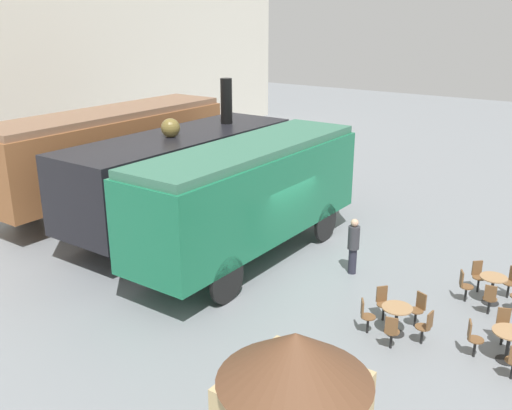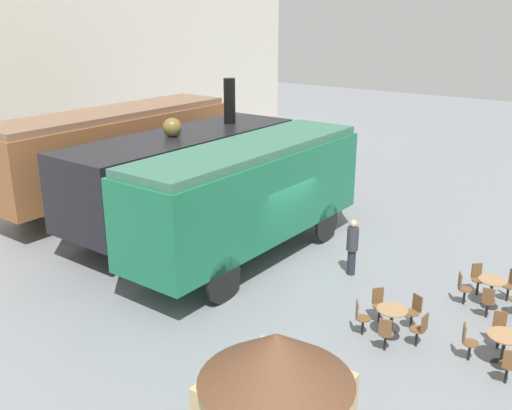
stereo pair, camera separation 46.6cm
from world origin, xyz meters
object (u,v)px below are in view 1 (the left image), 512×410
at_px(streamlined_locomotive, 266,185).
at_px(cafe_table_near, 493,284).
at_px(passenger_coach_wooden, 111,148).
at_px(visitor_person, 353,244).
at_px(cafe_table_far, 397,314).
at_px(cafe_table_mid, 509,339).
at_px(steam_locomotive, 182,170).
at_px(cafe_chair_0, 478,274).

height_order(streamlined_locomotive, cafe_table_near, streamlined_locomotive).
height_order(passenger_coach_wooden, visitor_person, passenger_coach_wooden).
bearing_deg(passenger_coach_wooden, cafe_table_far, -102.19).
bearing_deg(cafe_table_mid, passenger_coach_wooden, 80.96).
relative_size(steam_locomotive, visitor_person, 5.44).
bearing_deg(cafe_table_far, cafe_table_mid, -81.66).
distance_m(cafe_table_mid, cafe_table_far, 2.47).
height_order(passenger_coach_wooden, cafe_table_near, passenger_coach_wooden).
distance_m(streamlined_locomotive, cafe_table_mid, 8.33).
bearing_deg(cafe_table_far, visitor_person, 43.76).
xyz_separation_m(steam_locomotive, cafe_chair_0, (1.07, -9.90, -1.64)).
xyz_separation_m(cafe_table_near, cafe_table_mid, (-2.57, -0.98, -0.00)).
bearing_deg(steam_locomotive, streamlined_locomotive, -89.34).
bearing_deg(cafe_table_mid, steam_locomotive, 79.95).
bearing_deg(visitor_person, passenger_coach_wooden, 88.12).
distance_m(cafe_table_mid, visitor_person, 5.28).
distance_m(steam_locomotive, cafe_chair_0, 10.09).
relative_size(streamlined_locomotive, cafe_table_mid, 14.49).
distance_m(streamlined_locomotive, cafe_chair_0, 6.71).
relative_size(passenger_coach_wooden, cafe_chair_0, 11.99).
relative_size(steam_locomotive, cafe_table_mid, 12.29).
bearing_deg(cafe_table_near, cafe_table_mid, -159.23).
bearing_deg(cafe_table_near, passenger_coach_wooden, 90.40).
bearing_deg(streamlined_locomotive, cafe_chair_0, -80.90).
height_order(cafe_table_near, cafe_chair_0, cafe_chair_0).
relative_size(cafe_table_mid, cafe_chair_0, 0.87).
xyz_separation_m(cafe_table_near, cafe_table_far, (-2.93, 1.47, -0.02)).
relative_size(streamlined_locomotive, cafe_table_near, 14.24).
relative_size(streamlined_locomotive, cafe_table_far, 15.00).
distance_m(cafe_table_near, visitor_person, 3.89).
bearing_deg(passenger_coach_wooden, streamlined_locomotive, -93.11).
height_order(cafe_table_mid, cafe_chair_0, cafe_chair_0).
xyz_separation_m(passenger_coach_wooden, cafe_table_far, (-2.83, -13.10, -1.78)).
bearing_deg(passenger_coach_wooden, cafe_table_mid, -99.04).
xyz_separation_m(streamlined_locomotive, cafe_table_mid, (-2.06, -7.90, -1.66)).
bearing_deg(cafe_table_mid, visitor_person, 66.23).
distance_m(cafe_table_far, cafe_chair_0, 3.57).
xyz_separation_m(cafe_table_near, visitor_person, (-0.45, 3.84, 0.37)).
relative_size(cafe_table_near, cafe_chair_0, 0.88).
bearing_deg(passenger_coach_wooden, steam_locomotive, -96.25).
bearing_deg(visitor_person, cafe_table_mid, -113.77).
bearing_deg(streamlined_locomotive, cafe_table_far, -113.89).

